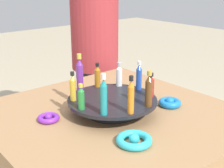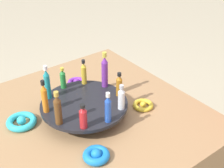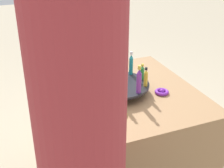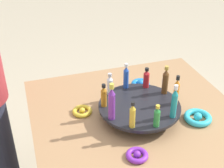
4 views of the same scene
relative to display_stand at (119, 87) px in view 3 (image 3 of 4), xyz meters
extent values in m
cube|color=#9E754C|center=(0.00, 0.00, -0.40)|extent=(0.84, 0.84, 0.72)
cylinder|color=black|center=(0.00, 0.00, -0.03)|extent=(0.19, 0.19, 0.01)
cylinder|color=black|center=(0.00, 0.00, -0.01)|extent=(0.10, 0.10, 0.04)
cylinder|color=black|center=(0.00, 0.00, 0.01)|extent=(0.33, 0.33, 0.01)
cylinder|color=silver|center=(0.09, -0.11, 0.05)|extent=(0.02, 0.02, 0.07)
cone|color=silver|center=(0.09, -0.11, 0.10)|extent=(0.02, 0.02, 0.02)
cylinder|color=#B2B2B7|center=(0.09, -0.11, 0.11)|extent=(0.02, 0.02, 0.01)
cylinder|color=#AD6B19|center=(0.14, -0.04, 0.05)|extent=(0.02, 0.02, 0.07)
cone|color=#AD6B19|center=(0.14, -0.04, 0.10)|extent=(0.02, 0.02, 0.02)
cylinder|color=black|center=(0.14, -0.04, 0.11)|extent=(0.02, 0.02, 0.01)
cylinder|color=#702D93|center=(0.13, 0.05, 0.07)|extent=(0.03, 0.03, 0.11)
cone|color=#702D93|center=(0.13, 0.05, 0.14)|extent=(0.02, 0.02, 0.02)
cylinder|color=gold|center=(0.13, 0.05, 0.16)|extent=(0.02, 0.02, 0.02)
cylinder|color=gold|center=(0.08, 0.12, 0.06)|extent=(0.02, 0.02, 0.08)
cone|color=gold|center=(0.08, 0.12, 0.10)|extent=(0.02, 0.02, 0.02)
cylinder|color=black|center=(0.08, 0.12, 0.12)|extent=(0.01, 0.01, 0.01)
cylinder|color=#288438|center=(-0.01, 0.14, 0.05)|extent=(0.02, 0.02, 0.06)
cone|color=#288438|center=(-0.01, 0.14, 0.09)|extent=(0.02, 0.02, 0.01)
cylinder|color=gold|center=(-0.01, 0.14, 0.10)|extent=(0.01, 0.01, 0.01)
cylinder|color=teal|center=(-0.09, 0.11, 0.07)|extent=(0.02, 0.02, 0.10)
cone|color=teal|center=(-0.09, 0.11, 0.13)|extent=(0.02, 0.02, 0.02)
cylinder|color=silver|center=(-0.09, 0.11, 0.15)|extent=(0.01, 0.01, 0.02)
cylinder|color=orange|center=(-0.14, 0.04, 0.06)|extent=(0.02, 0.02, 0.09)
cone|color=orange|center=(-0.14, 0.04, 0.12)|extent=(0.02, 0.02, 0.02)
cylinder|color=black|center=(-0.14, 0.04, 0.14)|extent=(0.01, 0.01, 0.02)
cylinder|color=brown|center=(-0.13, -0.05, 0.06)|extent=(0.03, 0.03, 0.09)
cone|color=brown|center=(-0.13, -0.05, 0.12)|extent=(0.02, 0.02, 0.02)
cylinder|color=#B79338|center=(-0.13, -0.05, 0.14)|extent=(0.02, 0.02, 0.02)
cylinder|color=#B21E23|center=(-0.08, -0.12, 0.05)|extent=(0.03, 0.03, 0.07)
cone|color=#B21E23|center=(-0.08, -0.12, 0.09)|extent=(0.02, 0.02, 0.01)
cylinder|color=black|center=(-0.08, -0.12, 0.10)|extent=(0.02, 0.02, 0.01)
cylinder|color=#234CAD|center=(0.01, -0.14, 0.06)|extent=(0.02, 0.02, 0.08)
cone|color=#234CAD|center=(0.01, -0.14, 0.11)|extent=(0.02, 0.02, 0.02)
cylinder|color=silver|center=(0.01, -0.14, 0.13)|extent=(0.01, 0.01, 0.01)
torus|color=blue|center=(-0.09, -0.21, -0.03)|extent=(0.09, 0.09, 0.03)
sphere|color=blue|center=(-0.09, -0.21, -0.02)|extent=(0.04, 0.04, 0.04)
torus|color=gold|center=(0.21, -0.09, -0.03)|extent=(0.08, 0.08, 0.02)
sphere|color=gold|center=(0.21, -0.09, -0.03)|extent=(0.02, 0.02, 0.02)
torus|color=purple|center=(0.09, 0.21, -0.03)|extent=(0.08, 0.08, 0.02)
sphere|color=purple|center=(0.09, 0.21, -0.03)|extent=(0.03, 0.03, 0.03)
torus|color=#2DB7CC|center=(-0.21, 0.09, -0.03)|extent=(0.11, 0.11, 0.02)
sphere|color=#2DB7CC|center=(-0.21, 0.09, -0.02)|extent=(0.03, 0.03, 0.03)
cylinder|color=#9E2D33|center=(0.64, -0.40, 0.31)|extent=(0.27, 0.27, 0.78)
camera|label=1|loc=(-0.80, 0.68, 0.44)|focal=50.00mm
camera|label=2|loc=(-0.49, -0.82, 0.68)|focal=50.00mm
camera|label=3|loc=(1.38, -0.60, 0.77)|focal=50.00mm
camera|label=4|loc=(0.41, 0.93, 0.72)|focal=50.00mm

